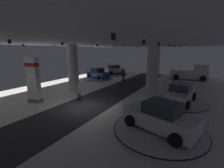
% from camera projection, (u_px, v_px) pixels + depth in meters
% --- Properties ---
extents(ground, '(24.00, 44.00, 0.06)m').
position_uv_depth(ground, '(84.00, 107.00, 13.54)').
color(ground, silver).
extents(ceiling_with_spotlights, '(24.00, 44.00, 0.39)m').
position_uv_depth(ceiling_with_spotlights, '(81.00, 42.00, 12.32)').
color(ceiling_with_spotlights, silver).
extents(column_right, '(1.50, 1.50, 5.50)m').
position_uv_depth(column_right, '(153.00, 68.00, 18.38)').
color(column_right, silver).
rests_on(column_right, ground).
extents(column_left, '(1.20, 1.20, 5.50)m').
position_uv_depth(column_left, '(73.00, 68.00, 17.96)').
color(column_left, silver).
rests_on(column_left, ground).
extents(brand_sign_pylon, '(1.38, 0.93, 4.29)m').
position_uv_depth(brand_sign_pylon, '(33.00, 79.00, 14.20)').
color(brand_sign_pylon, slate).
rests_on(brand_sign_pylon, ground).
extents(display_platform_deep_right, '(5.68, 5.68, 0.30)m').
position_uv_depth(display_platform_deep_right, '(188.00, 80.00, 24.43)').
color(display_platform_deep_right, silver).
rests_on(display_platform_deep_right, ground).
extents(pickup_truck_deep_right, '(5.63, 3.57, 2.30)m').
position_uv_depth(pickup_truck_deep_right, '(190.00, 74.00, 24.10)').
color(pickup_truck_deep_right, silver).
rests_on(pickup_truck_deep_right, display_platform_deep_right).
extents(display_platform_far_left, '(4.90, 4.90, 0.24)m').
position_uv_depth(display_platform_far_left, '(98.00, 78.00, 25.92)').
color(display_platform_far_left, '#B7B7BC').
rests_on(display_platform_far_left, ground).
extents(display_car_far_left, '(4.55, 3.18, 1.71)m').
position_uv_depth(display_car_far_left, '(98.00, 73.00, 25.75)').
color(display_car_far_left, navy).
rests_on(display_car_far_left, display_platform_far_left).
extents(display_platform_deep_left, '(5.01, 5.01, 0.28)m').
position_uv_depth(display_platform_deep_left, '(114.00, 74.00, 30.72)').
color(display_platform_deep_left, '#333338').
rests_on(display_platform_deep_left, ground).
extents(display_car_deep_left, '(3.56, 4.56, 1.71)m').
position_uv_depth(display_car_deep_left, '(114.00, 70.00, 30.51)').
color(display_car_deep_left, silver).
rests_on(display_car_deep_left, display_platform_deep_left).
extents(display_platform_near_right, '(5.39, 5.39, 0.29)m').
position_uv_depth(display_platform_near_right, '(159.00, 131.00, 9.15)').
color(display_platform_near_right, '#B7B7BC').
rests_on(display_platform_near_right, ground).
extents(display_car_near_right, '(4.54, 3.15, 1.71)m').
position_uv_depth(display_car_near_right, '(160.00, 117.00, 8.93)').
color(display_car_near_right, silver).
rests_on(display_car_near_right, display_platform_near_right).
extents(display_platform_mid_right, '(4.79, 4.79, 0.27)m').
position_uv_depth(display_platform_mid_right, '(179.00, 103.00, 13.90)').
color(display_platform_mid_right, '#B7B7BC').
rests_on(display_platform_mid_right, ground).
extents(display_car_mid_right, '(2.61, 4.38, 1.71)m').
position_uv_depth(display_car_mid_right, '(180.00, 94.00, 13.73)').
color(display_car_mid_right, silver).
rests_on(display_car_mid_right, display_platform_mid_right).
extents(visitor_walking_near, '(0.32, 0.32, 1.59)m').
position_uv_depth(visitor_walking_near, '(79.00, 92.00, 14.84)').
color(visitor_walking_near, black).
rests_on(visitor_walking_near, ground).
extents(visitor_walking_far, '(0.32, 0.32, 1.59)m').
position_uv_depth(visitor_walking_far, '(123.00, 76.00, 23.70)').
color(visitor_walking_far, black).
rests_on(visitor_walking_far, ground).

